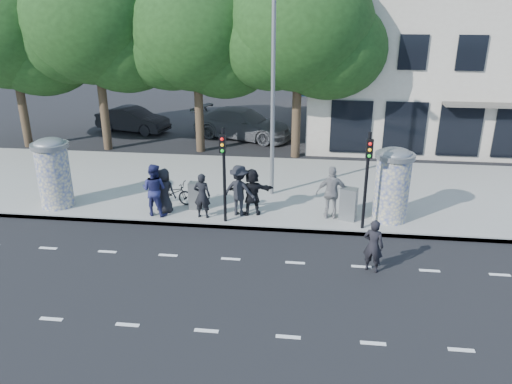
# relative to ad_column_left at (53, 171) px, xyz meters

# --- Properties ---
(ground) EXTENTS (120.00, 120.00, 0.00)m
(ground) POSITION_rel_ad_column_left_xyz_m (7.20, -4.50, -1.54)
(ground) COLOR black
(ground) RESTS_ON ground
(sidewalk) EXTENTS (40.00, 8.00, 0.15)m
(sidewalk) POSITION_rel_ad_column_left_xyz_m (7.20, 3.00, -1.46)
(sidewalk) COLOR gray
(sidewalk) RESTS_ON ground
(curb) EXTENTS (40.00, 0.10, 0.16)m
(curb) POSITION_rel_ad_column_left_xyz_m (7.20, -0.95, -1.46)
(curb) COLOR slate
(curb) RESTS_ON ground
(lane_dash_near) EXTENTS (32.00, 0.12, 0.01)m
(lane_dash_near) POSITION_rel_ad_column_left_xyz_m (7.20, -6.70, -1.53)
(lane_dash_near) COLOR silver
(lane_dash_near) RESTS_ON ground
(lane_dash_far) EXTENTS (32.00, 0.12, 0.01)m
(lane_dash_far) POSITION_rel_ad_column_left_xyz_m (7.20, -3.10, -1.53)
(lane_dash_far) COLOR silver
(lane_dash_far) RESTS_ON ground
(ad_column_left) EXTENTS (1.36, 1.36, 2.65)m
(ad_column_left) POSITION_rel_ad_column_left_xyz_m (0.00, 0.00, 0.00)
(ad_column_left) COLOR beige
(ad_column_left) RESTS_ON sidewalk
(ad_column_right) EXTENTS (1.36, 1.36, 2.65)m
(ad_column_right) POSITION_rel_ad_column_left_xyz_m (12.40, 0.20, 0.00)
(ad_column_right) COLOR beige
(ad_column_right) RESTS_ON sidewalk
(traffic_pole_near) EXTENTS (0.22, 0.31, 3.40)m
(traffic_pole_near) POSITION_rel_ad_column_left_xyz_m (6.60, -0.71, 0.69)
(traffic_pole_near) COLOR black
(traffic_pole_near) RESTS_ON sidewalk
(traffic_pole_far) EXTENTS (0.22, 0.31, 3.40)m
(traffic_pole_far) POSITION_rel_ad_column_left_xyz_m (11.40, -0.71, 0.69)
(traffic_pole_far) COLOR black
(traffic_pole_far) RESTS_ON sidewalk
(street_lamp) EXTENTS (0.25, 0.93, 8.00)m
(street_lamp) POSITION_rel_ad_column_left_xyz_m (8.00, 2.13, 3.26)
(street_lamp) COLOR slate
(street_lamp) RESTS_ON sidewalk
(tree_far_left) EXTENTS (7.20, 7.20, 9.26)m
(tree_far_left) POSITION_rel_ad_column_left_xyz_m (-5.80, 8.00, 4.65)
(tree_far_left) COLOR #38281C
(tree_far_left) RESTS_ON ground
(tree_mid_left) EXTENTS (7.20, 7.20, 9.57)m
(tree_mid_left) POSITION_rel_ad_column_left_xyz_m (-1.30, 8.00, 4.96)
(tree_mid_left) COLOR #38281C
(tree_mid_left) RESTS_ON ground
(tree_near_left) EXTENTS (6.80, 6.80, 8.97)m
(tree_near_left) POSITION_rel_ad_column_left_xyz_m (3.70, 8.20, 4.53)
(tree_near_left) COLOR #38281C
(tree_near_left) RESTS_ON ground
(tree_center) EXTENTS (7.00, 7.00, 9.30)m
(tree_center) POSITION_rel_ad_column_left_xyz_m (8.70, 7.80, 4.77)
(tree_center) COLOR #38281C
(tree_center) RESTS_ON ground
(building) EXTENTS (20.30, 15.85, 12.00)m
(building) POSITION_rel_ad_column_left_xyz_m (19.20, 15.49, 4.46)
(building) COLOR #B8AB9A
(building) RESTS_ON ground
(ped_a) EXTENTS (0.90, 0.67, 1.67)m
(ped_a) POSITION_rel_ad_column_left_xyz_m (4.25, -0.09, -0.55)
(ped_a) COLOR black
(ped_a) RESTS_ON sidewalk
(ped_b) EXTENTS (0.63, 0.44, 1.67)m
(ped_b) POSITION_rel_ad_column_left_xyz_m (5.73, -0.41, -0.55)
(ped_b) COLOR black
(ped_b) RESTS_ON sidewalk
(ped_c) EXTENTS (1.06, 0.89, 1.93)m
(ped_c) POSITION_rel_ad_column_left_xyz_m (3.96, -0.37, -0.42)
(ped_c) COLOR navy
(ped_c) RESTS_ON sidewalk
(ped_d) EXTENTS (1.34, 0.94, 1.89)m
(ped_d) POSITION_rel_ad_column_left_xyz_m (7.02, -0.03, -0.44)
(ped_d) COLOR black
(ped_d) RESTS_ON sidewalk
(ped_e) EXTENTS (1.21, 0.78, 1.94)m
(ped_e) POSITION_rel_ad_column_left_xyz_m (10.33, 0.08, -0.42)
(ped_e) COLOR gray
(ped_e) RESTS_ON sidewalk
(ped_f) EXTENTS (1.71, 0.95, 1.75)m
(ped_f) POSITION_rel_ad_column_left_xyz_m (7.47, 0.05, -0.51)
(ped_f) COLOR black
(ped_f) RESTS_ON sidewalk
(man_road) EXTENTS (0.70, 0.59, 1.64)m
(man_road) POSITION_rel_ad_column_left_xyz_m (11.47, -3.27, -0.72)
(man_road) COLOR black
(man_road) RESTS_ON ground
(bicycle) EXTENTS (0.83, 1.79, 0.91)m
(bicycle) POSITION_rel_ad_column_left_xyz_m (4.29, 0.69, -0.93)
(bicycle) COLOR black
(bicycle) RESTS_ON sidewalk
(cabinet_left) EXTENTS (0.51, 0.39, 1.04)m
(cabinet_left) POSITION_rel_ad_column_left_xyz_m (5.32, 0.32, -0.87)
(cabinet_left) COLOR slate
(cabinet_left) RESTS_ON sidewalk
(cabinet_right) EXTENTS (0.66, 0.56, 1.18)m
(cabinet_right) POSITION_rel_ad_column_left_xyz_m (10.93, 0.02, -0.80)
(cabinet_right) COLOR slate
(cabinet_right) RESTS_ON sidewalk
(car_mid) EXTENTS (2.60, 4.66, 1.46)m
(car_mid) POSITION_rel_ad_column_left_xyz_m (-1.22, 11.73, -0.81)
(car_mid) COLOR black
(car_mid) RESTS_ON ground
(car_right) EXTENTS (4.10, 6.22, 1.67)m
(car_right) POSITION_rel_ad_column_left_xyz_m (5.53, 11.06, -0.70)
(car_right) COLOR #57595F
(car_right) RESTS_ON ground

